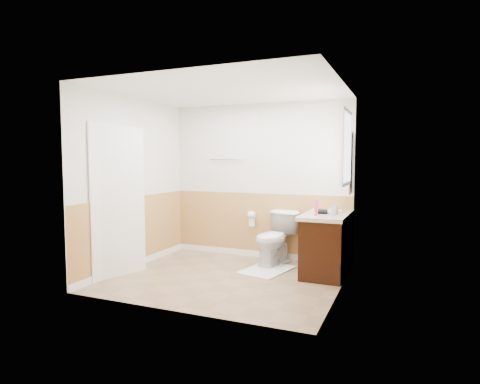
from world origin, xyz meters
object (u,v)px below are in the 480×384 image
at_px(toilet, 275,238).
at_px(bath_mat, 267,270).
at_px(vanity_cabinet, 327,245).
at_px(soap_dispenser, 335,209).
at_px(lotion_bottle, 316,207).

height_order(toilet, bath_mat, toilet).
bearing_deg(vanity_cabinet, soap_dispenser, -49.60).
bearing_deg(lotion_bottle, vanity_cabinet, 71.01).
relative_size(bath_mat, vanity_cabinet, 0.73).
bearing_deg(toilet, soap_dispenser, -5.19).
xyz_separation_m(vanity_cabinet, soap_dispenser, (0.12, -0.14, 0.54)).
bearing_deg(lotion_bottle, bath_mat, 173.16).
distance_m(vanity_cabinet, soap_dispenser, 0.57).
bearing_deg(soap_dispenser, lotion_bottle, -145.79).
relative_size(bath_mat, lotion_bottle, 3.64).
xyz_separation_m(toilet, lotion_bottle, (0.72, -0.45, 0.56)).
bearing_deg(lotion_bottle, soap_dispenser, 34.21).
xyz_separation_m(bath_mat, soap_dispenser, (0.94, 0.06, 0.93)).
bearing_deg(lotion_bottle, toilet, 147.70).
height_order(vanity_cabinet, lotion_bottle, lotion_bottle).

